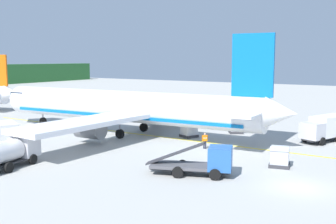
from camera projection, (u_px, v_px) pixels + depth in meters
The scene contains 11 objects.
airliner_foreground at pixel (126, 107), 49.85m from camera, with size 34.63×41.73×11.90m.
service_truck_fuel at pixel (7, 152), 34.42m from camera, with size 6.83×3.28×2.40m.
service_truck_baggage at pixel (326, 127), 45.74m from camera, with size 7.11×4.45×2.90m.
service_truck_catering at pixel (3, 133), 42.61m from camera, with size 4.40×6.08×2.77m.
service_truck_pushback at pixel (205, 161), 32.29m from camera, with size 4.33×7.06×2.72m.
cargo_container_near at pixel (280, 157), 35.00m from camera, with size 2.07×2.07×1.88m.
cargo_container_mid at pixel (236, 126), 50.92m from camera, with size 2.24×2.24×2.01m.
cargo_container_far at pixel (189, 129), 48.37m from camera, with size 2.25×2.25×2.10m.
crew_marshaller at pixel (190, 122), 52.83m from camera, with size 0.61×0.34×1.78m.
crew_loader_left at pixel (205, 140), 42.05m from camera, with size 0.47×0.49×1.65m.
apron_guide_line at pixel (159, 137), 48.63m from camera, with size 0.30×60.00×0.01m, color yellow.
Camera 1 is at (-29.11, -7.37, 9.31)m, focal length 43.23 mm.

